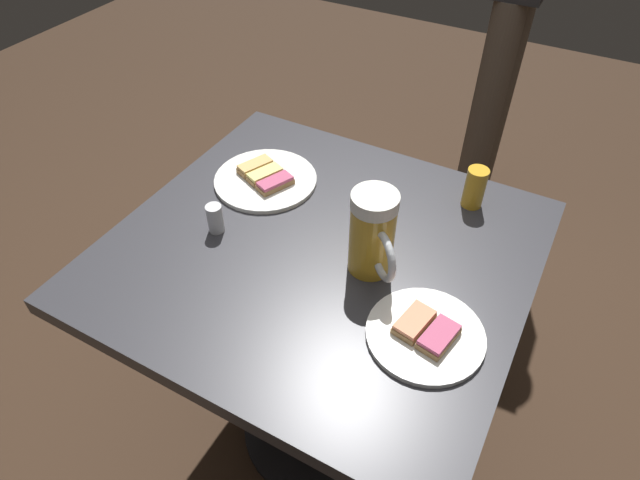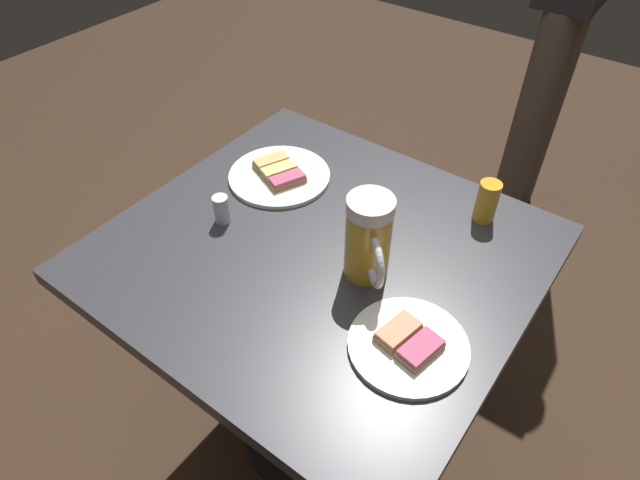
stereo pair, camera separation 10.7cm
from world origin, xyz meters
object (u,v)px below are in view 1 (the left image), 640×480
at_px(plate_near, 265,179).
at_px(beer_glass_small, 475,188).
at_px(beer_mug, 373,235).
at_px(salt_shaker, 215,218).
at_px(plate_far, 426,333).

bearing_deg(plate_near, beer_glass_small, 18.61).
relative_size(plate_near, beer_mug, 1.34).
distance_m(beer_mug, beer_glass_small, 0.31).
relative_size(beer_glass_small, salt_shaker, 1.45).
bearing_deg(salt_shaker, plate_far, -5.76).
height_order(plate_far, beer_glass_small, beer_glass_small).
xyz_separation_m(plate_far, beer_glass_small, (-0.04, 0.38, 0.04)).
height_order(plate_near, beer_glass_small, beer_glass_small).
relative_size(plate_far, beer_glass_small, 2.23).
relative_size(beer_mug, salt_shaker, 2.77).
bearing_deg(salt_shaker, beer_glass_small, 37.51).
distance_m(beer_mug, salt_shaker, 0.33).
relative_size(plate_near, plate_far, 1.15).
bearing_deg(salt_shaker, beer_mug, 9.11).
height_order(plate_near, plate_far, same).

